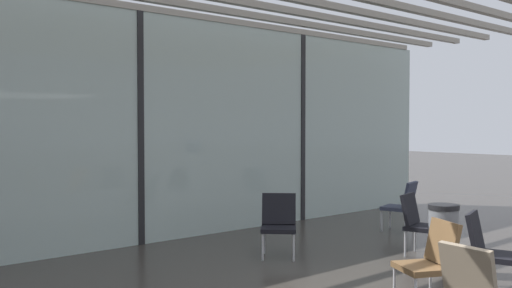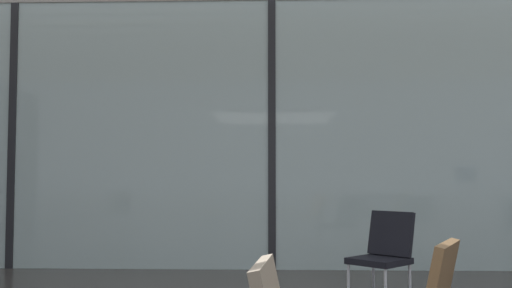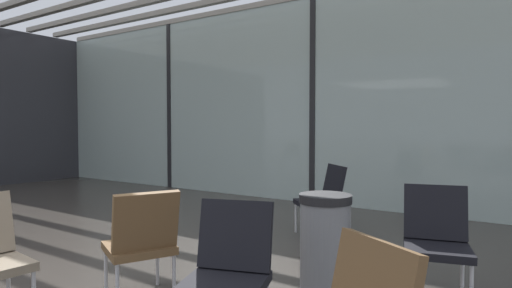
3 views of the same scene
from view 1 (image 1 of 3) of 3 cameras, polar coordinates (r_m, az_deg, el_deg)
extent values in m
cube|color=#A3B7B2|center=(8.80, -11.78, 1.56)|extent=(14.00, 0.08, 3.59)
cube|color=black|center=(8.80, -11.78, 1.56)|extent=(0.10, 0.12, 3.59)
cube|color=black|center=(10.91, 4.64, 1.66)|extent=(0.10, 0.12, 3.59)
cube|color=gray|center=(8.42, -9.66, 14.20)|extent=(13.72, 0.12, 0.10)
cube|color=gray|center=(8.98, -11.86, 13.41)|extent=(13.72, 0.12, 0.10)
ellipsoid|color=#B2BCD6|center=(14.53, -22.21, 2.59)|extent=(12.52, 4.10, 4.10)
sphere|color=black|center=(12.52, -22.82, 4.12)|extent=(0.28, 0.28, 0.28)
sphere|color=black|center=(12.81, -18.96, 4.11)|extent=(0.28, 0.28, 0.28)
sphere|color=black|center=(13.17, -15.30, 4.08)|extent=(0.28, 0.28, 0.28)
sphere|color=black|center=(13.57, -11.84, 4.05)|extent=(0.28, 0.28, 0.28)
cube|color=#33384C|center=(10.12, 14.20, -6.33)|extent=(0.60, 0.60, 0.06)
cube|color=#33384C|center=(10.02, 15.38, -4.98)|extent=(0.50, 0.27, 0.44)
cylinder|color=#BCBCC1|center=(10.42, 13.48, -7.28)|extent=(0.03, 0.03, 0.37)
cylinder|color=#BCBCC1|center=(10.03, 12.65, -7.63)|extent=(0.03, 0.03, 0.37)
cylinder|color=#BCBCC1|center=(10.28, 15.70, -7.42)|extent=(0.03, 0.03, 0.37)
cylinder|color=#BCBCC1|center=(9.89, 14.95, -7.79)|extent=(0.03, 0.03, 0.37)
cube|color=black|center=(7.89, 2.30, -8.61)|extent=(0.68, 0.68, 0.06)
cube|color=black|center=(8.06, 2.34, -6.58)|extent=(0.44, 0.43, 0.44)
cylinder|color=#BCBCC1|center=(7.73, 0.68, -10.45)|extent=(0.03, 0.03, 0.37)
cylinder|color=#BCBCC1|center=(7.72, 3.85, -10.47)|extent=(0.03, 0.03, 0.37)
cylinder|color=#BCBCC1|center=(8.14, 0.84, -9.82)|extent=(0.03, 0.03, 0.37)
cylinder|color=#BCBCC1|center=(8.13, 3.84, -9.83)|extent=(0.03, 0.03, 0.37)
cube|color=brown|center=(6.04, 16.66, -11.96)|extent=(0.64, 0.64, 0.06)
cube|color=brown|center=(6.10, 18.44, -9.44)|extent=(0.34, 0.49, 0.44)
cylinder|color=#BCBCC1|center=(6.17, 13.89, -13.70)|extent=(0.03, 0.03, 0.37)
cylinder|color=#BCBCC1|center=(6.37, 17.31, -13.23)|extent=(0.03, 0.03, 0.37)
cube|color=black|center=(8.30, 16.80, -8.17)|extent=(0.59, 0.59, 0.06)
cube|color=black|center=(8.33, 15.40, -6.38)|extent=(0.50, 0.26, 0.44)
cylinder|color=#BCBCC1|center=(8.08, 17.78, -10.00)|extent=(0.03, 0.03, 0.37)
cylinder|color=#BCBCC1|center=(8.48, 18.59, -9.45)|extent=(0.03, 0.03, 0.37)
cylinder|color=#BCBCC1|center=(8.21, 14.92, -9.79)|extent=(0.03, 0.03, 0.37)
cylinder|color=#BCBCC1|center=(8.60, 15.86, -9.26)|extent=(0.03, 0.03, 0.37)
cube|color=#7F705B|center=(4.97, 20.73, -12.06)|extent=(0.18, 0.49, 0.44)
cube|color=black|center=(6.80, 23.20, -10.47)|extent=(0.61, 0.61, 0.06)
cube|color=black|center=(6.78, 21.41, -8.33)|extent=(0.50, 0.29, 0.44)
cylinder|color=#BCBCC1|center=(6.68, 21.09, -12.57)|extent=(0.03, 0.03, 0.37)
cylinder|color=#BCBCC1|center=(7.08, 21.70, -11.75)|extent=(0.03, 0.03, 0.37)
cylinder|color=slate|center=(7.43, 18.51, -9.37)|extent=(0.36, 0.36, 0.80)
cylinder|color=black|center=(7.35, 18.55, -6.08)|extent=(0.38, 0.38, 0.06)
camera|label=2|loc=(4.29, 50.83, -7.20)|focal=41.36mm
camera|label=3|loc=(7.58, 42.15, -2.33)|focal=29.70mm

